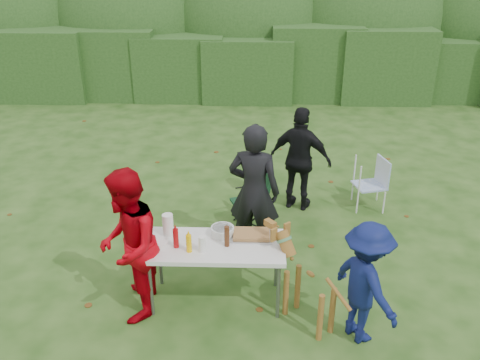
{
  "coord_description": "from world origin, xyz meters",
  "views": [
    {
      "loc": [
        0.21,
        -4.82,
        3.73
      ],
      "look_at": [
        0.03,
        0.91,
        1.0
      ],
      "focal_mm": 38.0,
      "sensor_mm": 36.0,
      "label": 1
    }
  ],
  "objects_px": {
    "dog": "(310,286)",
    "beer_bottle": "(227,236)",
    "camping_chair": "(250,200)",
    "ketchup_bottle": "(176,238)",
    "person_red_jacket": "(128,246)",
    "lawn_chair": "(369,183)",
    "folding_table": "(216,249)",
    "person_black_puffy": "(300,159)",
    "child": "(366,283)",
    "paper_towel_roll": "(168,225)",
    "person_cook": "(254,192)",
    "mustard_bottle": "(189,243)"
  },
  "relations": [
    {
      "from": "person_red_jacket",
      "to": "lawn_chair",
      "type": "height_order",
      "value": "person_red_jacket"
    },
    {
      "from": "person_cook",
      "to": "folding_table",
      "type": "bearing_deg",
      "value": 79.86
    },
    {
      "from": "mustard_bottle",
      "to": "beer_bottle",
      "type": "xyz_separation_m",
      "value": [
        0.39,
        0.12,
        0.02
      ]
    },
    {
      "from": "lawn_chair",
      "to": "beer_bottle",
      "type": "height_order",
      "value": "beer_bottle"
    },
    {
      "from": "person_cook",
      "to": "mustard_bottle",
      "type": "height_order",
      "value": "person_cook"
    },
    {
      "from": "folding_table",
      "to": "ketchup_bottle",
      "type": "xyz_separation_m",
      "value": [
        -0.42,
        -0.06,
        0.16
      ]
    },
    {
      "from": "child",
      "to": "paper_towel_roll",
      "type": "distance_m",
      "value": 2.19
    },
    {
      "from": "person_black_puffy",
      "to": "beer_bottle",
      "type": "bearing_deg",
      "value": 88.81
    },
    {
      "from": "person_red_jacket",
      "to": "mustard_bottle",
      "type": "xyz_separation_m",
      "value": [
        0.62,
        0.08,
        -0.01
      ]
    },
    {
      "from": "dog",
      "to": "child",
      "type": "bearing_deg",
      "value": -149.19
    },
    {
      "from": "lawn_chair",
      "to": "beer_bottle",
      "type": "bearing_deg",
      "value": 34.26
    },
    {
      "from": "beer_bottle",
      "to": "paper_towel_roll",
      "type": "height_order",
      "value": "paper_towel_roll"
    },
    {
      "from": "lawn_chair",
      "to": "paper_towel_roll",
      "type": "relative_size",
      "value": 3.02
    },
    {
      "from": "child",
      "to": "lawn_chair",
      "type": "distance_m",
      "value": 2.91
    },
    {
      "from": "dog",
      "to": "paper_towel_roll",
      "type": "xyz_separation_m",
      "value": [
        -1.54,
        0.53,
        0.39
      ]
    },
    {
      "from": "folding_table",
      "to": "person_red_jacket",
      "type": "bearing_deg",
      "value": -165.58
    },
    {
      "from": "person_cook",
      "to": "camping_chair",
      "type": "bearing_deg",
      "value": -72.13
    },
    {
      "from": "dog",
      "to": "paper_towel_roll",
      "type": "height_order",
      "value": "paper_towel_roll"
    },
    {
      "from": "person_red_jacket",
      "to": "folding_table",
      "type": "bearing_deg",
      "value": 98.56
    },
    {
      "from": "folding_table",
      "to": "person_cook",
      "type": "relative_size",
      "value": 0.84
    },
    {
      "from": "person_black_puffy",
      "to": "child",
      "type": "relative_size",
      "value": 1.2
    },
    {
      "from": "ketchup_bottle",
      "to": "beer_bottle",
      "type": "distance_m",
      "value": 0.54
    },
    {
      "from": "mustard_bottle",
      "to": "beer_bottle",
      "type": "bearing_deg",
      "value": 16.98
    },
    {
      "from": "paper_towel_roll",
      "to": "beer_bottle",
      "type": "bearing_deg",
      "value": -16.47
    },
    {
      "from": "camping_chair",
      "to": "person_cook",
      "type": "bearing_deg",
      "value": 74.79
    },
    {
      "from": "beer_bottle",
      "to": "lawn_chair",
      "type": "bearing_deg",
      "value": 48.92
    },
    {
      "from": "dog",
      "to": "ketchup_bottle",
      "type": "xyz_separation_m",
      "value": [
        -1.42,
        0.29,
        0.37
      ]
    },
    {
      "from": "person_cook",
      "to": "lawn_chair",
      "type": "xyz_separation_m",
      "value": [
        1.74,
        1.32,
        -0.5
      ]
    },
    {
      "from": "person_red_jacket",
      "to": "dog",
      "type": "height_order",
      "value": "person_red_jacket"
    },
    {
      "from": "mustard_bottle",
      "to": "beer_bottle",
      "type": "distance_m",
      "value": 0.41
    },
    {
      "from": "lawn_chair",
      "to": "paper_towel_roll",
      "type": "height_order",
      "value": "paper_towel_roll"
    },
    {
      "from": "ketchup_bottle",
      "to": "lawn_chair",
      "type": "bearing_deg",
      "value": 42.63
    },
    {
      "from": "beer_bottle",
      "to": "folding_table",
      "type": "bearing_deg",
      "value": 169.19
    },
    {
      "from": "camping_chair",
      "to": "ketchup_bottle",
      "type": "relative_size",
      "value": 3.81
    },
    {
      "from": "paper_towel_roll",
      "to": "person_black_puffy",
      "type": "bearing_deg",
      "value": 51.98
    },
    {
      "from": "child",
      "to": "camping_chair",
      "type": "bearing_deg",
      "value": -1.16
    },
    {
      "from": "mustard_bottle",
      "to": "person_black_puffy",
      "type": "bearing_deg",
      "value": 60.51
    },
    {
      "from": "folding_table",
      "to": "ketchup_bottle",
      "type": "distance_m",
      "value": 0.45
    },
    {
      "from": "person_red_jacket",
      "to": "paper_towel_roll",
      "type": "relative_size",
      "value": 6.52
    },
    {
      "from": "person_cook",
      "to": "child",
      "type": "relative_size",
      "value": 1.34
    },
    {
      "from": "person_red_jacket",
      "to": "child",
      "type": "bearing_deg",
      "value": 76.94
    },
    {
      "from": "person_black_puffy",
      "to": "mustard_bottle",
      "type": "relative_size",
      "value": 7.92
    },
    {
      "from": "child",
      "to": "dog",
      "type": "height_order",
      "value": "child"
    },
    {
      "from": "mustard_bottle",
      "to": "camping_chair",
      "type": "bearing_deg",
      "value": 71.0
    },
    {
      "from": "person_cook",
      "to": "person_red_jacket",
      "type": "height_order",
      "value": "person_cook"
    },
    {
      "from": "folding_table",
      "to": "person_black_puffy",
      "type": "relative_size",
      "value": 0.95
    },
    {
      "from": "mustard_bottle",
      "to": "beer_bottle",
      "type": "relative_size",
      "value": 0.83
    },
    {
      "from": "child",
      "to": "beer_bottle",
      "type": "xyz_separation_m",
      "value": [
        -1.4,
        0.51,
        0.2
      ]
    },
    {
      "from": "person_black_puffy",
      "to": "beer_bottle",
      "type": "xyz_separation_m",
      "value": [
        -0.96,
        -2.27,
        0.07
      ]
    },
    {
      "from": "dog",
      "to": "beer_bottle",
      "type": "height_order",
      "value": "beer_bottle"
    }
  ]
}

